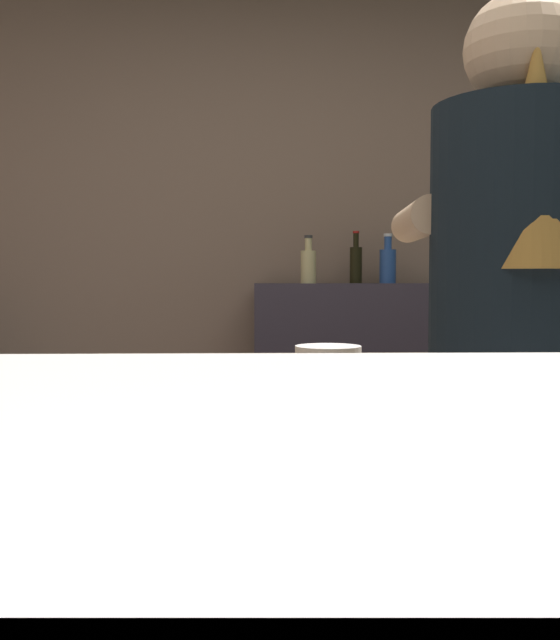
{
  "coord_description": "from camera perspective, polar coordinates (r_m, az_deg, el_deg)",
  "views": [
    {
      "loc": [
        -0.21,
        -1.24,
        1.11
      ],
      "look_at": [
        -0.2,
        -0.75,
        1.08
      ],
      "focal_mm": 39.89,
      "sensor_mm": 36.0,
      "label": 1
    }
  ],
  "objects": [
    {
      "name": "bartender",
      "position": [
        1.49,
        18.38,
        -2.53
      ],
      "size": [
        0.44,
        0.52,
        1.67
      ],
      "rotation": [
        0.0,
        0.0,
        1.51
      ],
      "color": "#29312D",
      "rests_on": "ground"
    },
    {
      "name": "bottle_hot_sauce",
      "position": [
        3.24,
        8.64,
        4.45
      ],
      "size": [
        0.07,
        0.07,
        0.22
      ],
      "color": "#2C529B",
      "rests_on": "back_shelf"
    },
    {
      "name": "mixing_bowl",
      "position": [
        1.88,
        3.89,
        -2.81
      ],
      "size": [
        0.17,
        0.17,
        0.05
      ],
      "primitive_type": "cylinder",
      "color": "silver",
      "rests_on": "prep_counter"
    },
    {
      "name": "prep_counter",
      "position": [
        2.04,
        15.04,
        -15.88
      ],
      "size": [
        2.1,
        0.6,
        0.89
      ],
      "primitive_type": "cube",
      "color": "#483A29",
      "rests_on": "ground"
    },
    {
      "name": "bottle_soy",
      "position": [
        3.1,
        2.31,
        4.44
      ],
      "size": [
        0.07,
        0.07,
        0.21
      ],
      "color": "#D6C384",
      "rests_on": "back_shelf"
    },
    {
      "name": "bottle_olive_oil",
      "position": [
        3.26,
        6.11,
        4.57
      ],
      "size": [
        0.06,
        0.06,
        0.24
      ],
      "color": "black",
      "rests_on": "back_shelf"
    },
    {
      "name": "back_shelf",
      "position": [
        3.24,
        5.85,
        -6.78
      ],
      "size": [
        0.88,
        0.36,
        1.09
      ],
      "primitive_type": "cube",
      "color": "#38303C",
      "rests_on": "ground"
    },
    {
      "name": "wall_back",
      "position": [
        3.46,
        1.89,
        7.23
      ],
      "size": [
        5.2,
        0.1,
        2.7
      ],
      "primitive_type": "cube",
      "color": "#91735E",
      "rests_on": "ground"
    }
  ]
}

